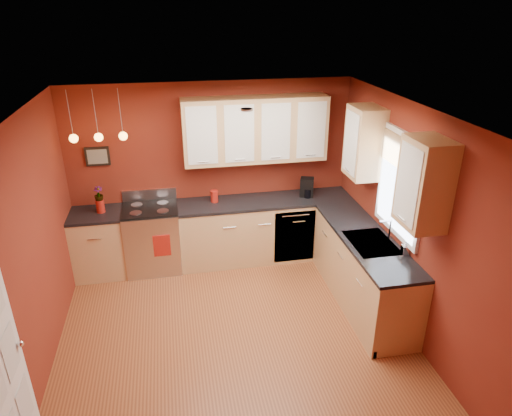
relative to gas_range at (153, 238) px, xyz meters
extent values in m
plane|color=#99552C|center=(0.92, -1.80, -0.48)|extent=(4.20, 4.20, 0.00)
cube|color=white|center=(0.92, -1.80, 2.12)|extent=(4.00, 4.20, 0.02)
cube|color=maroon|center=(0.92, 0.30, 0.82)|extent=(4.00, 0.02, 2.60)
cube|color=maroon|center=(0.92, -3.90, 0.82)|extent=(4.00, 0.02, 2.60)
cube|color=maroon|center=(-1.08, -1.80, 0.82)|extent=(0.02, 4.20, 2.60)
cube|color=maroon|center=(2.92, -1.80, 0.82)|extent=(0.02, 4.20, 2.60)
cube|color=tan|center=(-0.73, 0.00, -0.03)|extent=(0.70, 0.60, 0.90)
cube|color=tan|center=(1.65, 0.00, -0.03)|extent=(2.54, 0.60, 0.90)
cube|color=tan|center=(2.62, -1.35, -0.03)|extent=(0.60, 2.10, 0.90)
cube|color=black|center=(-0.73, 0.00, 0.44)|extent=(0.70, 0.62, 0.04)
cube|color=black|center=(1.65, 0.00, 0.44)|extent=(2.54, 0.62, 0.04)
cube|color=black|center=(2.62, -1.35, 0.44)|extent=(0.62, 2.10, 0.04)
cube|color=silver|center=(0.00, 0.00, -0.02)|extent=(0.76, 0.64, 0.92)
cube|color=black|center=(0.00, -0.30, 0.00)|extent=(0.55, 0.02, 0.32)
cylinder|color=silver|center=(0.00, -0.31, 0.24)|extent=(0.60, 0.02, 0.02)
cube|color=black|center=(0.00, 0.00, 0.45)|extent=(0.76, 0.60, 0.03)
cylinder|color=gray|center=(-0.18, -0.14, 0.47)|extent=(0.16, 0.16, 0.01)
cylinder|color=gray|center=(0.18, -0.14, 0.47)|extent=(0.16, 0.16, 0.01)
cylinder|color=gray|center=(-0.18, 0.14, 0.47)|extent=(0.16, 0.16, 0.01)
cylinder|color=gray|center=(0.18, 0.14, 0.47)|extent=(0.16, 0.16, 0.01)
cube|color=silver|center=(0.00, 0.30, 0.55)|extent=(0.76, 0.04, 0.16)
cube|color=silver|center=(2.02, -0.29, -0.03)|extent=(0.60, 0.02, 0.80)
cube|color=gray|center=(2.62, -1.50, 0.43)|extent=(0.50, 0.70, 0.05)
cube|color=black|center=(2.62, -1.33, 0.42)|extent=(0.42, 0.30, 0.02)
cube|color=black|center=(2.62, -1.67, 0.42)|extent=(0.42, 0.30, 0.02)
cylinder|color=silver|center=(2.84, -1.50, 0.60)|extent=(0.02, 0.02, 0.28)
cylinder|color=silver|center=(2.77, -1.50, 0.73)|extent=(0.16, 0.02, 0.02)
cube|color=white|center=(2.90, -1.50, 1.17)|extent=(0.04, 1.02, 1.22)
cube|color=white|center=(2.89, -1.50, 1.17)|extent=(0.01, 0.90, 1.10)
cube|color=#9E7D4F|center=(2.87, -1.50, 1.54)|extent=(0.02, 0.96, 0.36)
cube|color=silver|center=(-1.02, -2.82, 0.57)|extent=(0.00, 0.28, 0.40)
cube|color=silver|center=(-1.02, -2.82, 0.02)|extent=(0.00, 0.28, 0.40)
sphere|color=silver|center=(-0.99, -2.67, 0.52)|extent=(0.06, 0.06, 0.06)
cube|color=tan|center=(1.52, 0.12, 1.47)|extent=(2.00, 0.35, 0.90)
cube|color=tan|center=(2.75, -1.48, 1.47)|extent=(0.35, 1.95, 0.90)
cube|color=black|center=(-0.63, 0.28, 1.17)|extent=(0.32, 0.03, 0.26)
cylinder|color=gray|center=(-0.83, -0.05, 1.82)|extent=(0.01, 0.01, 0.60)
sphere|color=#FFA53F|center=(-0.83, -0.05, 1.52)|extent=(0.11, 0.11, 0.11)
cylinder|color=gray|center=(-0.53, -0.05, 1.82)|extent=(0.01, 0.01, 0.60)
sphere|color=#FFA53F|center=(-0.53, -0.05, 1.52)|extent=(0.11, 0.11, 0.11)
cylinder|color=gray|center=(-0.23, -0.05, 1.82)|extent=(0.01, 0.01, 0.60)
sphere|color=#FFA53F|center=(-0.23, -0.05, 1.52)|extent=(0.11, 0.11, 0.11)
cylinder|color=#A11A11|center=(0.91, 0.07, 0.54)|extent=(0.10, 0.10, 0.16)
cylinder|color=#A11A11|center=(0.91, 0.07, 0.62)|extent=(0.11, 0.11, 0.02)
cylinder|color=#A11A11|center=(-0.65, 0.01, 0.55)|extent=(0.11, 0.11, 0.18)
imported|color=#A11A11|center=(-0.65, 0.01, 0.72)|extent=(0.13, 0.13, 0.21)
cube|color=black|center=(2.27, 0.03, 0.60)|extent=(0.24, 0.22, 0.28)
cylinder|color=black|center=(2.27, -0.03, 0.52)|extent=(0.14, 0.14, 0.13)
imported|color=silver|center=(2.87, -1.84, 0.54)|extent=(0.08, 0.09, 0.17)
cube|color=#A11A11|center=(0.13, -0.33, 0.04)|extent=(0.23, 0.02, 0.32)
camera|label=1|loc=(0.35, -5.93, 3.08)|focal=32.00mm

